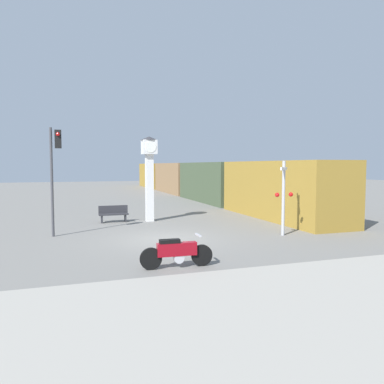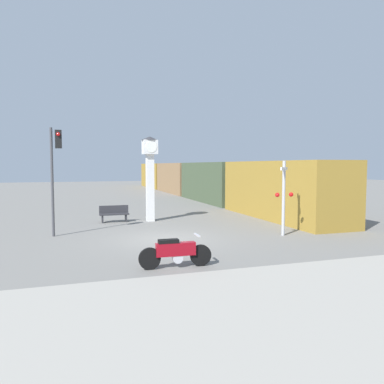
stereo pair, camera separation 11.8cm
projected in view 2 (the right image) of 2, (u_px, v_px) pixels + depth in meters
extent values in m
plane|color=slate|center=(165.00, 239.00, 16.00)|extent=(120.00, 120.00, 0.00)
cube|color=#9E998E|center=(261.00, 311.00, 7.94)|extent=(36.00, 6.00, 0.10)
cylinder|color=black|center=(201.00, 255.00, 11.69)|extent=(0.68, 0.14, 0.67)
cylinder|color=black|center=(150.00, 259.00, 11.26)|extent=(0.68, 0.14, 0.67)
cube|color=maroon|center=(176.00, 249.00, 11.46)|extent=(1.24, 0.30, 0.40)
cube|color=black|center=(168.00, 241.00, 11.38)|extent=(0.64, 0.29, 0.11)
cylinder|color=silver|center=(177.00, 258.00, 11.50)|extent=(0.32, 0.24, 0.31)
cube|color=silver|center=(197.00, 235.00, 11.62)|extent=(0.09, 0.49, 0.04)
cube|color=white|center=(150.00, 188.00, 21.01)|extent=(0.41, 0.41, 3.77)
cube|color=white|center=(150.00, 147.00, 20.85)|extent=(0.78, 0.78, 0.78)
cylinder|color=white|center=(151.00, 147.00, 20.47)|extent=(0.63, 0.02, 0.63)
cone|color=#333338|center=(150.00, 138.00, 20.82)|extent=(0.94, 0.94, 0.20)
cube|color=olive|center=(281.00, 190.00, 22.26)|extent=(2.80, 10.45, 3.40)
cube|color=#425138|center=(214.00, 182.00, 32.74)|extent=(2.80, 10.45, 3.40)
cube|color=olive|center=(179.00, 178.00, 43.22)|extent=(2.80, 10.45, 3.40)
cube|color=olive|center=(158.00, 175.00, 53.70)|extent=(2.80, 10.45, 3.40)
cylinder|color=#47474C|center=(52.00, 182.00, 16.44)|extent=(0.12, 0.12, 4.79)
cube|color=black|center=(58.00, 139.00, 16.39)|extent=(0.28, 0.24, 0.80)
sphere|color=red|center=(58.00, 134.00, 16.24)|extent=(0.16, 0.16, 0.16)
cylinder|color=#B7B7BC|center=(284.00, 198.00, 16.69)|extent=(0.14, 0.14, 3.35)
cube|color=white|center=(284.00, 169.00, 16.59)|extent=(0.82, 0.82, 0.14)
sphere|color=red|center=(277.00, 195.00, 16.52)|extent=(0.20, 0.20, 0.20)
sphere|color=red|center=(291.00, 195.00, 16.74)|extent=(0.20, 0.20, 0.20)
cube|color=#2D2D33|center=(114.00, 214.00, 20.66)|extent=(1.60, 0.44, 0.08)
cube|color=#2D2D33|center=(114.00, 209.00, 20.82)|extent=(1.60, 0.06, 0.44)
cube|color=#2D2D33|center=(102.00, 219.00, 20.48)|extent=(0.08, 0.35, 0.41)
cube|color=#2D2D33|center=(126.00, 218.00, 20.87)|extent=(0.08, 0.35, 0.41)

